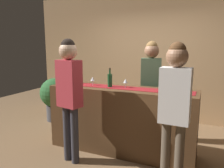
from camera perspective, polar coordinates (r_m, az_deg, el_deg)
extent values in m
plane|color=brown|center=(3.77, 2.30, -16.69)|extent=(10.00, 10.00, 0.00)
cube|color=tan|center=(5.20, 10.13, 7.10)|extent=(6.00, 0.12, 2.90)
cube|color=#543821|center=(3.57, 2.36, -9.22)|extent=(2.30, 0.60, 1.04)
cube|color=maroon|center=(3.44, 2.42, -0.95)|extent=(2.19, 0.28, 0.01)
cylinder|color=#194723|center=(3.47, -0.56, 0.87)|extent=(0.07, 0.07, 0.21)
cylinder|color=#194723|center=(3.45, -0.57, 3.21)|extent=(0.03, 0.03, 0.08)
cylinder|color=black|center=(3.45, -0.57, 3.98)|extent=(0.03, 0.03, 0.02)
cylinder|color=#B2C6C1|center=(3.90, -9.41, 1.74)|extent=(0.07, 0.07, 0.21)
cylinder|color=#B2C6C1|center=(3.89, -9.46, 3.82)|extent=(0.03, 0.03, 0.08)
cylinder|color=black|center=(3.88, -9.48, 4.51)|extent=(0.03, 0.03, 0.02)
cylinder|color=brown|center=(3.23, 12.70, -0.04)|extent=(0.07, 0.07, 0.21)
cylinder|color=brown|center=(3.21, 12.80, 2.46)|extent=(0.03, 0.03, 0.08)
cylinder|color=black|center=(3.20, 12.83, 3.29)|extent=(0.03, 0.03, 0.02)
cylinder|color=silver|center=(3.65, -5.01, -0.36)|extent=(0.06, 0.06, 0.00)
cylinder|color=silver|center=(3.64, -5.02, 0.25)|extent=(0.01, 0.01, 0.08)
cone|color=silver|center=(3.63, -5.03, 1.34)|extent=(0.07, 0.07, 0.06)
cylinder|color=silver|center=(3.43, 3.50, -1.00)|extent=(0.06, 0.06, 0.00)
cylinder|color=silver|center=(3.42, 3.51, -0.35)|extent=(0.01, 0.01, 0.08)
cone|color=silver|center=(3.41, 3.52, 0.81)|extent=(0.07, 0.07, 0.06)
cylinder|color=#26262B|center=(4.04, 10.89, -8.71)|extent=(0.11, 0.11, 0.83)
cylinder|color=#26262B|center=(4.04, 8.59, -8.61)|extent=(0.11, 0.11, 0.83)
cube|color=#4C6B4C|center=(3.87, 10.05, 1.78)|extent=(0.37, 0.26, 0.65)
sphere|color=#9E7051|center=(3.83, 10.26, 8.46)|extent=(0.25, 0.25, 0.25)
sphere|color=olive|center=(3.83, 10.29, 9.47)|extent=(0.19, 0.19, 0.19)
cylinder|color=brown|center=(2.85, 13.67, -17.12)|extent=(0.11, 0.11, 0.81)
cylinder|color=brown|center=(2.83, 16.99, -17.52)|extent=(0.11, 0.11, 0.81)
cube|color=white|center=(2.60, 16.05, -2.92)|extent=(0.35, 0.21, 0.64)
sphere|color=#9E7051|center=(2.54, 16.52, 6.85)|extent=(0.24, 0.24, 0.24)
sphere|color=brown|center=(2.54, 16.60, 8.36)|extent=(0.19, 0.19, 0.19)
cylinder|color=#33333D|center=(3.40, -11.55, -12.29)|extent=(0.11, 0.11, 0.83)
cylinder|color=#33333D|center=(3.29, -9.62, -13.00)|extent=(0.11, 0.11, 0.83)
cube|color=#B7333D|center=(3.13, -11.03, 0.08)|extent=(0.38, 0.27, 0.66)
sphere|color=#DBAD89|center=(3.09, -11.31, 8.42)|extent=(0.25, 0.25, 0.25)
sphere|color=black|center=(3.09, -11.35, 9.69)|extent=(0.19, 0.19, 0.19)
cylinder|color=#4C4C51|center=(5.26, -14.35, -7.11)|extent=(0.41, 0.41, 0.36)
sphere|color=#2D6633|center=(5.15, -14.57, -2.19)|extent=(0.66, 0.66, 0.66)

